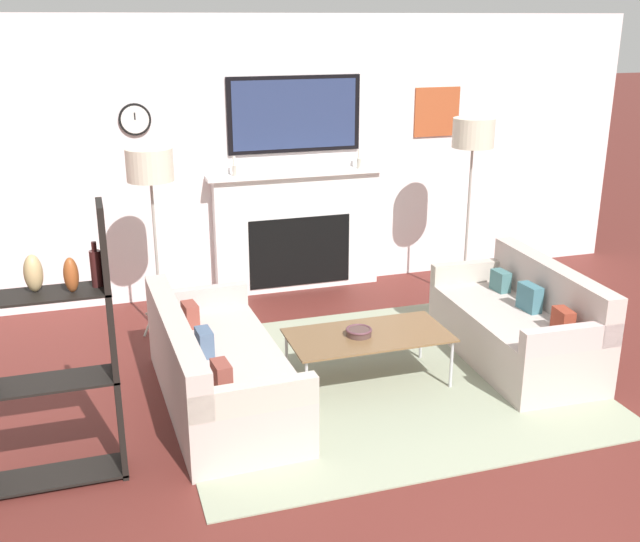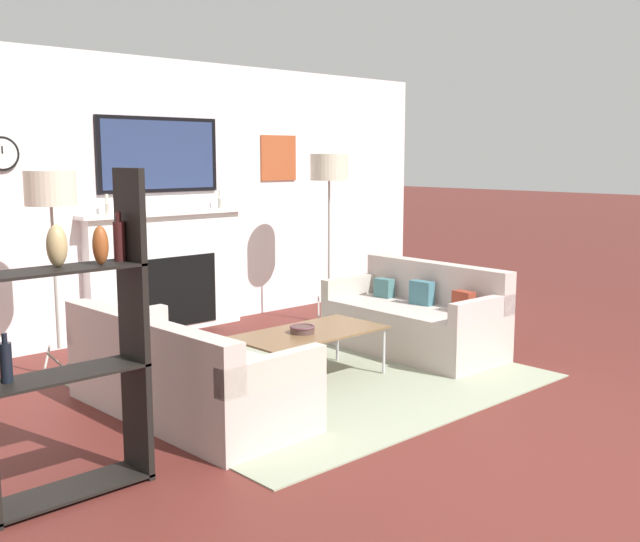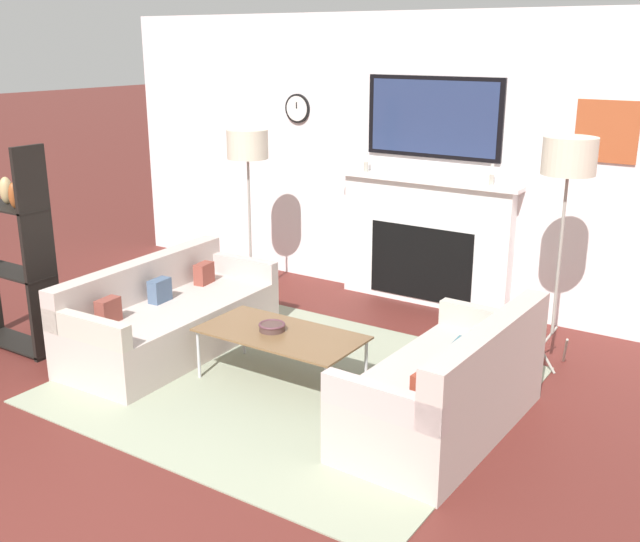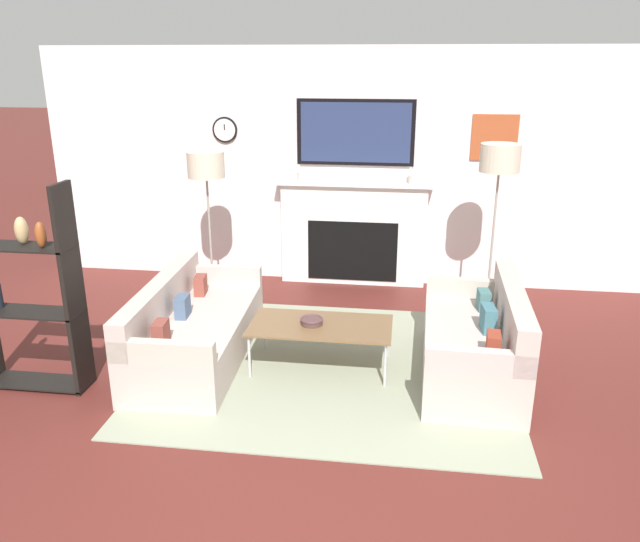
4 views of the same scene
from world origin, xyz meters
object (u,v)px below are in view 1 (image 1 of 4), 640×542
object	(u,v)px
floor_lamp_left	(150,168)
shelf_unit	(41,353)
couch_left	(217,371)
couch_right	(519,327)
floor_lamp_right	(473,136)
decorative_bowl	(359,332)
coffee_table	(368,337)

from	to	relation	value
floor_lamp_left	shelf_unit	distance (m)	2.30
floor_lamp_left	couch_left	bearing A→B (deg)	-79.82
couch_right	floor_lamp_left	world-z (taller)	floor_lamp_left
floor_lamp_left	floor_lamp_right	xyz separation A→B (m)	(2.96, 0.00, 0.13)
shelf_unit	couch_right	bearing A→B (deg)	10.16
decorative_bowl	shelf_unit	distance (m)	2.30
couch_right	floor_lamp_left	xyz separation A→B (m)	(-2.72, 1.40, 1.20)
floor_lamp_right	floor_lamp_left	bearing A→B (deg)	180.00
floor_lamp_left	floor_lamp_right	distance (m)	2.97
shelf_unit	decorative_bowl	bearing A→B (deg)	15.86
coffee_table	shelf_unit	xyz separation A→B (m)	(-2.25, -0.62, 0.46)
coffee_table	floor_lamp_right	bearing A→B (deg)	42.22
couch_right	shelf_unit	size ratio (longest dim) A/B	0.97
floor_lamp_right	shelf_unit	xyz separation A→B (m)	(-3.82, -2.04, -0.78)
floor_lamp_right	couch_left	bearing A→B (deg)	-152.72
floor_lamp_left	shelf_unit	bearing A→B (deg)	-112.68
coffee_table	decorative_bowl	bearing A→B (deg)	-179.19
couch_right	floor_lamp_right	distance (m)	1.95
couch_right	coffee_table	size ratio (longest dim) A/B	1.36
couch_left	floor_lamp_right	size ratio (longest dim) A/B	1.06
floor_lamp_left	floor_lamp_right	world-z (taller)	floor_lamp_right
coffee_table	floor_lamp_left	world-z (taller)	floor_lamp_left
coffee_table	floor_lamp_right	xyz separation A→B (m)	(1.56, 1.42, 1.23)
couch_right	coffee_table	world-z (taller)	couch_right
decorative_bowl	coffee_table	bearing A→B (deg)	0.81
couch_right	shelf_unit	xyz separation A→B (m)	(-3.57, -0.64, 0.55)
couch_right	floor_lamp_left	distance (m)	3.28
coffee_table	floor_lamp_right	size ratio (longest dim) A/B	0.68
decorative_bowl	floor_lamp_right	xyz separation A→B (m)	(1.64, 1.42, 1.18)
couch_right	decorative_bowl	xyz separation A→B (m)	(-1.39, -0.02, 0.15)
couch_left	decorative_bowl	distance (m)	1.09
couch_left	floor_lamp_left	size ratio (longest dim) A/B	1.15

